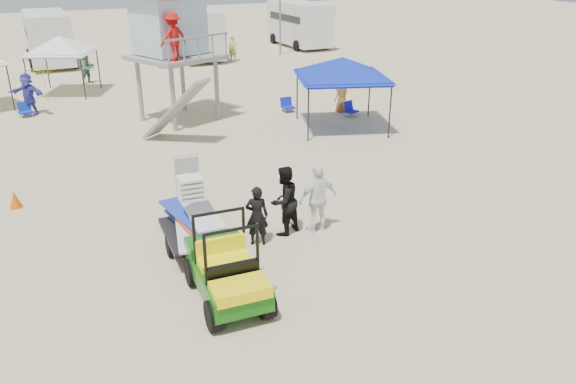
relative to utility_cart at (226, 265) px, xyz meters
name	(u,v)px	position (x,y,z in m)	size (l,w,h in m)	color
ground	(328,305)	(1.82, -1.06, -0.85)	(140.00, 140.00, 0.00)	beige
utility_cart	(226,265)	(0.00, 0.00, 0.00)	(1.34, 2.47, 1.83)	#135B0E
surf_trailer	(193,218)	(0.00, 2.33, 0.04)	(1.49, 2.60, 2.19)	black
man_left	(257,216)	(1.52, 2.03, -0.08)	(0.56, 0.37, 1.55)	black
man_mid	(284,201)	(2.37, 2.28, 0.06)	(0.89, 0.69, 1.83)	black
man_right	(318,199)	(3.22, 2.03, 0.06)	(1.07, 0.45, 1.83)	white
lifeguard_tower	(171,31)	(2.73, 14.03, 2.89)	(4.11, 4.11, 5.03)	gray
canopy_blue	(343,61)	(8.51, 9.92, 1.90)	(4.25, 4.25, 3.31)	black
canopy_white_c	(59,39)	(-1.13, 21.28, 1.91)	(3.78, 3.78, 3.31)	black
umbrella_b	(46,84)	(-2.14, 19.85, 0.03)	(1.92, 1.96, 1.76)	#D1DA13
cone_far	(15,199)	(-3.89, 7.01, -0.60)	(0.34, 0.34, 0.50)	#DA5206
beach_chair_a	(25,109)	(-3.25, 17.45, -0.54)	(0.65, 0.71, 0.64)	#0F2DA2
beach_chair_b	(350,109)	(9.85, 11.37, -0.54)	(0.69, 0.76, 0.64)	#1210B0
beach_chair_c	(287,105)	(7.64, 13.22, -0.54)	(0.57, 0.61, 0.64)	#0F1FAC
rv_mid_left	(48,36)	(-1.18, 30.43, 0.95)	(2.65, 6.50, 3.25)	silver
rv_mid_right	(191,31)	(7.82, 28.93, 0.95)	(2.64, 7.00, 3.25)	silver
rv_far_right	(299,22)	(16.82, 30.43, 0.95)	(2.64, 6.60, 3.25)	silver
light_pole_left	(154,2)	(4.82, 25.94, 3.15)	(0.14, 0.14, 8.00)	slate
distant_beachgoers	(125,80)	(1.50, 19.08, 0.03)	(14.18, 15.07, 1.86)	#A06B2D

